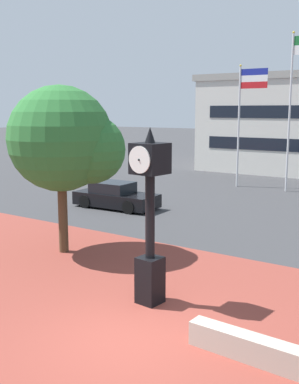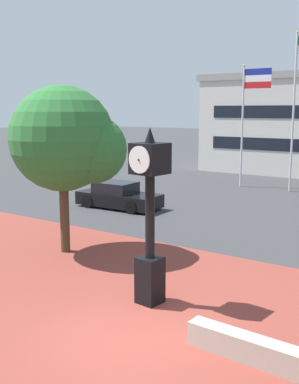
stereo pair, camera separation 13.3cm
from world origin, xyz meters
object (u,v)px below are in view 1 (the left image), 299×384
street_clock (150,214)px  flagpole_secondary (294,96)px  plaza_tree (67,141)px  car_street_mid (115,196)px  flagpole_primary (243,112)px

street_clock → flagpole_secondary: flagpole_secondary is taller
street_clock → flagpole_secondary: bearing=102.9°
street_clock → flagpole_secondary: 18.58m
plaza_tree → car_street_mid: (-3.28, 6.61, -3.19)m
plaza_tree → car_street_mid: 8.04m
plaza_tree → flagpole_primary: (-0.79, 16.13, 0.86)m
flagpole_primary → plaza_tree: bearing=-87.2°
street_clock → plaza_tree: (-4.67, 2.02, 1.48)m
plaza_tree → flagpole_primary: size_ratio=0.75×
plaza_tree → street_clock: bearing=-23.4°
flagpole_secondary → car_street_mid: bearing=-120.4°
car_street_mid → flagpole_secondary: bearing=147.2°
street_clock → plaza_tree: bearing=162.1°
street_clock → car_street_mid: street_clock is taller
car_street_mid → flagpole_secondary: flagpole_secondary is taller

